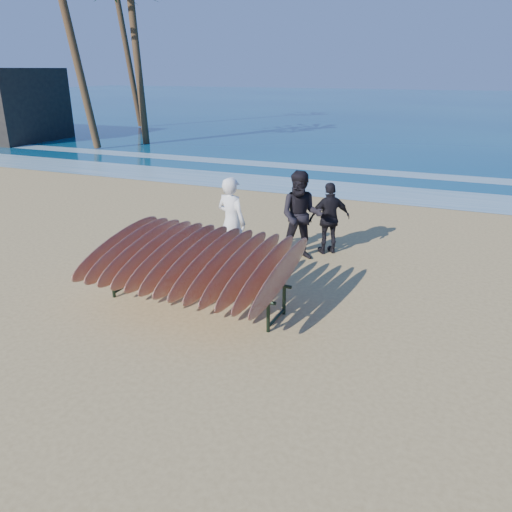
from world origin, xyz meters
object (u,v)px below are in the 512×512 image
at_px(surfboard_rack, 194,260).
at_px(person_white, 232,222).
at_px(person_dark_a, 301,216).
at_px(person_dark_b, 330,218).

bearing_deg(surfboard_rack, person_white, 99.22).
xyz_separation_m(surfboard_rack, person_dark_a, (0.94, 2.85, 0.10)).
distance_m(surfboard_rack, person_white, 1.99).
height_order(surfboard_rack, person_dark_b, person_dark_b).
bearing_deg(person_dark_b, person_dark_a, 13.24).
distance_m(person_dark_a, person_dark_b, 0.74).
bearing_deg(person_dark_b, person_white, 4.84).
relative_size(person_white, person_dark_a, 0.97).
distance_m(surfboard_rack, person_dark_a, 3.00).
bearing_deg(person_white, person_dark_a, -128.38).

